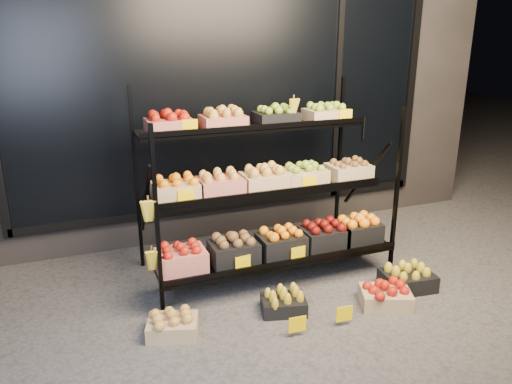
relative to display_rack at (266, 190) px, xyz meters
name	(u,v)px	position (x,y,z in m)	size (l,w,h in m)	color
ground	(295,305)	(0.01, -0.60, -0.79)	(24.00, 24.00, 0.00)	#514F4C
building	(202,61)	(0.01, 1.99, 0.96)	(6.00, 2.08, 3.50)	#2D2826
display_rack	(266,190)	(0.00, 0.00, 0.00)	(2.18, 1.02, 1.66)	black
tag_floor_a	(297,329)	(-0.16, -1.00, -0.73)	(0.13, 0.01, 0.12)	#F2BF00
tag_floor_b	(344,318)	(0.22, -1.00, -0.73)	(0.13, 0.01, 0.12)	#F2BF00
floor_crate_left	(173,324)	(-0.99, -0.65, -0.70)	(0.42, 0.36, 0.19)	tan
floor_crate_midleft	(284,302)	(-0.12, -0.66, -0.70)	(0.39, 0.33, 0.18)	black
floor_crate_midright	(386,295)	(0.68, -0.87, -0.69)	(0.46, 0.41, 0.20)	tan
floor_crate_right	(408,278)	(1.01, -0.70, -0.69)	(0.45, 0.36, 0.21)	black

